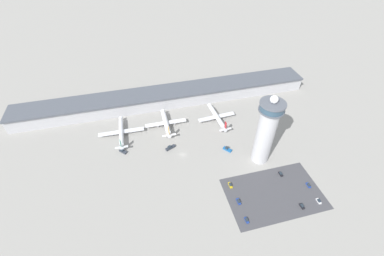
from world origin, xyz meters
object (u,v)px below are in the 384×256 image
(service_truck_fuel, at_px, (170,148))
(car_black_suv, at_px, (230,185))
(service_truck_catering, at_px, (227,149))
(car_red_hatchback, at_px, (247,220))
(airplane_gate_alpha, at_px, (121,132))
(service_truck_baggage, at_px, (123,151))
(car_white_wagon, at_px, (239,201))
(car_navy_sedan, at_px, (308,185))
(control_tower, at_px, (266,131))
(car_blue_compact, at_px, (319,201))
(car_yellow_taxi, at_px, (281,174))
(car_maroon_suv, at_px, (302,206))
(airplane_gate_charlie, at_px, (217,117))
(airplane_gate_bravo, at_px, (166,123))

(service_truck_fuel, distance_m, car_black_suv, 56.22)
(service_truck_catering, bearing_deg, car_red_hatchback, -98.81)
(airplane_gate_alpha, height_order, service_truck_baggage, airplane_gate_alpha)
(car_white_wagon, height_order, car_navy_sedan, car_navy_sedan)
(service_truck_baggage, bearing_deg, car_white_wagon, -42.07)
(control_tower, xyz_separation_m, service_truck_catering, (-20.53, 14.08, -27.09))
(car_blue_compact, height_order, car_white_wagon, car_blue_compact)
(car_yellow_taxi, xyz_separation_m, car_navy_sedan, (13.72, -13.56, 0.00))
(service_truck_catering, relative_size, car_maroon_suv, 1.70)
(airplane_gate_charlie, bearing_deg, service_truck_fuel, -152.82)
(airplane_gate_charlie, distance_m, car_white_wagon, 83.48)
(airplane_gate_alpha, height_order, airplane_gate_charlie, airplane_gate_charlie)
(car_red_hatchback, relative_size, car_black_suv, 0.91)
(airplane_gate_alpha, bearing_deg, service_truck_catering, -25.40)
(car_red_hatchback, xyz_separation_m, car_navy_sedan, (51.73, 13.38, 0.05))
(car_red_hatchback, bearing_deg, service_truck_catering, 81.19)
(service_truck_fuel, relative_size, car_blue_compact, 2.02)
(airplane_gate_charlie, bearing_deg, car_maroon_suv, -74.98)
(airplane_gate_alpha, bearing_deg, service_truck_baggage, -90.05)
(car_blue_compact, distance_m, car_black_suv, 57.80)
(car_navy_sedan, bearing_deg, airplane_gate_alpha, 145.65)
(car_red_hatchback, bearing_deg, airplane_gate_charlie, 82.52)
(airplane_gate_alpha, height_order, car_yellow_taxi, airplane_gate_alpha)
(car_maroon_suv, bearing_deg, car_navy_sedan, 44.79)
(control_tower, distance_m, airplane_gate_charlie, 58.79)
(car_yellow_taxi, distance_m, car_white_wagon, 40.21)
(control_tower, xyz_separation_m, airplane_gate_alpha, (-100.27, 51.94, -24.33))
(airplane_gate_charlie, bearing_deg, car_blue_compact, -68.01)
(car_maroon_suv, height_order, car_yellow_taxi, car_maroon_suv)
(control_tower, distance_m, service_truck_fuel, 74.31)
(service_truck_baggage, xyz_separation_m, car_yellow_taxi, (108.59, -50.31, -0.28))
(airplane_gate_charlie, bearing_deg, airplane_gate_alpha, 179.25)
(airplane_gate_alpha, height_order, service_truck_catering, airplane_gate_alpha)
(car_navy_sedan, bearing_deg, service_truck_catering, 132.94)
(car_blue_compact, xyz_separation_m, car_maroon_suv, (-12.71, -0.63, 0.00))
(service_truck_catering, height_order, service_truck_fuel, service_truck_catering)
(airplane_gate_bravo, bearing_deg, car_yellow_taxi, -45.47)
(car_blue_compact, height_order, car_maroon_suv, car_maroon_suv)
(service_truck_baggage, relative_size, car_yellow_taxi, 1.50)
(car_black_suv, bearing_deg, car_red_hatchback, -88.82)
(airplane_gate_charlie, height_order, car_yellow_taxi, airplane_gate_charlie)
(service_truck_catering, xyz_separation_m, car_blue_compact, (41.85, -58.43, -0.37))
(service_truck_baggage, bearing_deg, airplane_gate_alpha, 89.95)
(car_yellow_taxi, bearing_deg, airplane_gate_charlie, 110.24)
(airplane_gate_alpha, relative_size, car_red_hatchback, 8.89)
(airplane_gate_charlie, xyz_separation_m, car_black_suv, (-13.13, -69.09, -3.43))
(car_yellow_taxi, bearing_deg, car_maroon_suv, -89.37)
(service_truck_catering, height_order, car_black_suv, service_truck_catering)
(airplane_gate_charlie, height_order, car_white_wagon, airplane_gate_charlie)
(car_white_wagon, bearing_deg, airplane_gate_alpha, 130.24)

